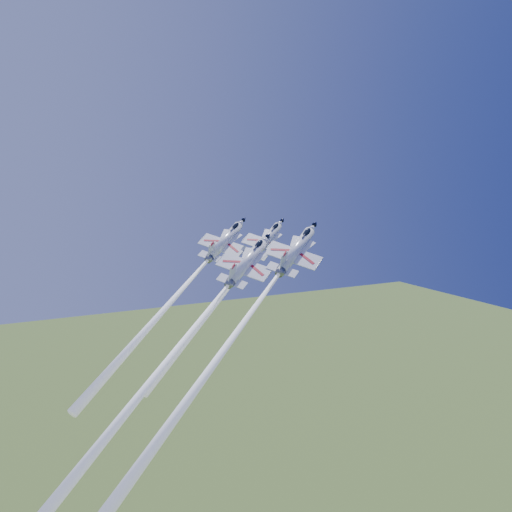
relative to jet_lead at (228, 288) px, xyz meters
name	(u,v)px	position (x,y,z in m)	size (l,w,h in m)	color
jet_lead	(228,288)	(0.00, 0.00, 0.00)	(31.63, 26.57, 34.26)	white
jet_left	(178,293)	(-8.91, 4.05, -1.06)	(34.56, 29.06, 37.48)	white
jet_right	(233,337)	(-5.26, -13.71, -5.73)	(44.53, 38.10, 50.86)	white
jet_slot	(179,346)	(-14.15, -11.22, -6.81)	(41.88, 35.79, 47.59)	white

